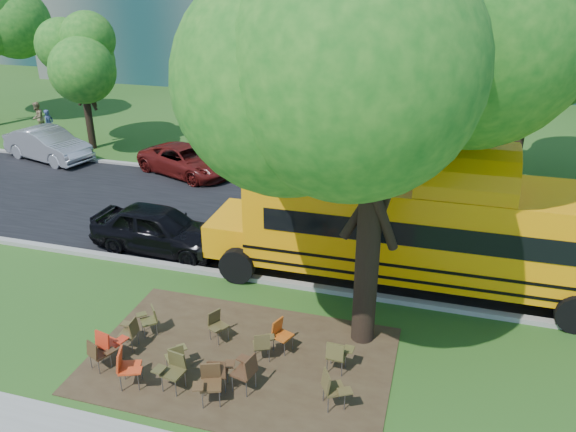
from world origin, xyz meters
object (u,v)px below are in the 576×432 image
(chair_12, at_px, (281,333))
(bg_car_red, at_px, (187,160))
(chair_1, at_px, (98,352))
(black_car, at_px, (159,229))
(pedestrian_b, at_px, (38,118))
(bg_car_silver, at_px, (48,145))
(chair_10, at_px, (217,323))
(chair_14, at_px, (127,365))
(chair_3, at_px, (173,368))
(chair_2, at_px, (176,355))
(chair_4, at_px, (219,371))
(chair_13, at_px, (337,353))
(chair_0, at_px, (108,343))
(pedestrian_a, at_px, (49,124))
(chair_8, at_px, (130,331))
(chair_11, at_px, (263,343))
(main_tree, at_px, (378,102))
(chair_7, at_px, (332,387))
(chair_6, at_px, (246,369))
(chair_9, at_px, (150,318))
(school_bus, at_px, (452,230))
(chair_5, at_px, (209,380))

(chair_12, height_order, bg_car_red, bg_car_red)
(chair_1, relative_size, black_car, 0.18)
(pedestrian_b, bearing_deg, bg_car_silver, 25.86)
(chair_10, bearing_deg, chair_14, -1.86)
(bg_car_red, bearing_deg, chair_3, -135.01)
(chair_2, height_order, chair_4, chair_4)
(chair_10, bearing_deg, chair_13, 111.33)
(bg_car_red, bearing_deg, chair_1, -142.52)
(chair_0, distance_m, pedestrian_a, 20.20)
(chair_8, height_order, chair_11, chair_8)
(chair_2, distance_m, chair_14, 1.09)
(chair_3, distance_m, bg_car_red, 13.83)
(chair_2, bearing_deg, main_tree, -11.56)
(chair_13, bearing_deg, chair_7, -80.47)
(main_tree, height_order, chair_6, main_tree)
(chair_1, height_order, pedestrian_a, pedestrian_a)
(main_tree, xyz_separation_m, chair_0, (-5.49, -2.55, -5.35))
(main_tree, distance_m, chair_11, 5.99)
(chair_9, bearing_deg, chair_7, -145.13)
(chair_9, xyz_separation_m, chair_14, (0.49, -1.89, 0.12))
(school_bus, xyz_separation_m, chair_6, (-4.01, -5.61, -1.25))
(chair_3, bearing_deg, chair_7, -164.65)
(chair_6, bearing_deg, chair_14, 117.44)
(black_car, bearing_deg, chair_5, -141.34)
(school_bus, xyz_separation_m, black_car, (-8.97, -0.17, -1.07))
(chair_11, bearing_deg, chair_4, -140.84)
(chair_5, bearing_deg, black_car, -75.40)
(chair_6, height_order, chair_11, chair_6)
(chair_9, bearing_deg, school_bus, -98.80)
(black_car, bearing_deg, chair_7, -125.82)
(chair_0, xyz_separation_m, chair_8, (0.20, 0.60, -0.04))
(bg_car_red, bearing_deg, chair_14, -139.18)
(chair_3, relative_size, bg_car_silver, 0.20)
(black_car, xyz_separation_m, pedestrian_b, (-12.89, 10.53, 0.11))
(chair_0, distance_m, chair_7, 5.26)
(chair_10, distance_m, chair_14, 2.42)
(chair_14, bearing_deg, black_car, -178.17)
(chair_13, bearing_deg, chair_6, -144.50)
(chair_10, relative_size, pedestrian_a, 0.52)
(chair_3, distance_m, chair_10, 1.87)
(bg_car_red, bearing_deg, chair_8, -140.07)
(main_tree, xyz_separation_m, chair_4, (-2.68, -2.72, -5.37))
(chair_10, xyz_separation_m, pedestrian_b, (-16.54, 14.50, 0.37))
(school_bus, bearing_deg, chair_8, -145.74)
(chair_5, height_order, chair_9, chair_5)
(chair_7, relative_size, pedestrian_b, 0.53)
(school_bus, bearing_deg, main_tree, -122.47)
(chair_1, xyz_separation_m, black_car, (-1.51, 5.75, 0.26))
(chair_2, xyz_separation_m, chair_11, (1.74, 0.94, 0.01))
(main_tree, height_order, chair_1, main_tree)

